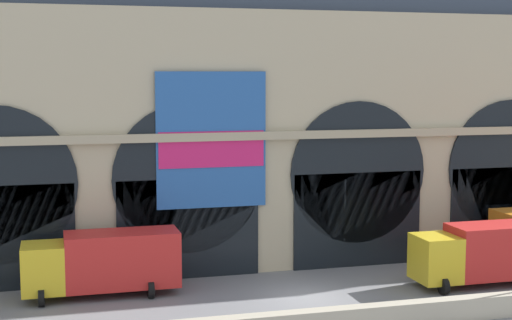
# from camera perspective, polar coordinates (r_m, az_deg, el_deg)

# --- Properties ---
(ground_plane) EXTENTS (200.00, 200.00, 0.00)m
(ground_plane) POSITION_cam_1_polar(r_m,az_deg,el_deg) (37.26, 3.72, -10.32)
(ground_plane) COLOR slate
(quay_parapet_wall) EXTENTS (90.00, 0.70, 1.00)m
(quay_parapet_wall) POSITION_cam_1_polar(r_m,az_deg,el_deg) (32.65, 6.63, -11.87)
(quay_parapet_wall) COLOR #B2A891
(quay_parapet_wall) RESTS_ON ground
(station_building) EXTENTS (49.93, 5.79, 19.05)m
(station_building) POSITION_cam_1_polar(r_m,az_deg,el_deg) (43.07, 0.52, 4.44)
(station_building) COLOR #BCAD8C
(station_building) RESTS_ON ground
(box_truck_midwest) EXTENTS (7.50, 2.91, 3.12)m
(box_truck_midwest) POSITION_cam_1_polar(r_m,az_deg,el_deg) (37.75, -11.44, -7.54)
(box_truck_midwest) COLOR gold
(box_truck_midwest) RESTS_ON ground
(box_truck_mideast) EXTENTS (7.50, 2.91, 3.12)m
(box_truck_mideast) POSITION_cam_1_polar(r_m,az_deg,el_deg) (40.65, 17.00, -6.68)
(box_truck_mideast) COLOR gold
(box_truck_mideast) RESTS_ON ground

